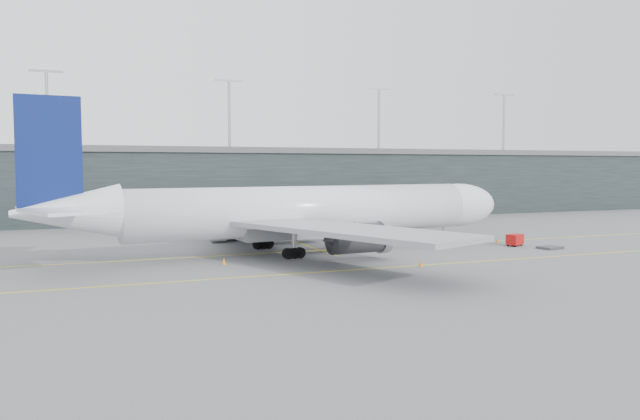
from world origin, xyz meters
name	(u,v)px	position (x,y,z in m)	size (l,w,h in m)	color
ground	(276,249)	(0.00, 0.00, 0.00)	(320.00, 320.00, 0.00)	#535358
taxiline_a	(285,252)	(0.00, -4.00, 0.01)	(160.00, 0.25, 0.02)	yellow
taxiline_b	(332,271)	(0.00, -20.00, 0.01)	(160.00, 0.25, 0.02)	yellow
taxiline_lead_main	(269,233)	(5.00, 20.00, 0.01)	(0.25, 60.00, 0.02)	yellow
terminal	(197,183)	(0.00, 58.00, 7.62)	(240.00, 36.00, 29.00)	black
main_aircraft	(303,212)	(2.38, -4.37, 5.32)	(67.62, 63.22, 18.95)	white
jet_bridge	(383,198)	(28.77, 23.66, 5.29)	(19.66, 44.98, 7.07)	#2D2D32
gse_cart	(515,239)	(32.39, -9.78, 0.93)	(2.88, 2.43, 1.68)	#AD0E0C
baggage_dolly	(550,247)	(34.94, -14.00, 0.18)	(2.98, 2.39, 0.30)	#36373B
uld_a	(219,235)	(-5.83, 9.66, 1.05)	(2.22, 1.78, 2.00)	#36373B
uld_b	(229,235)	(-3.91, 11.29, 0.95)	(2.47, 2.27, 1.81)	#36373B
uld_c	(248,233)	(-1.12, 10.56, 1.09)	(2.43, 2.01, 2.08)	#36373B
cone_nose	(497,241)	(32.51, -5.66, 0.32)	(0.40, 0.40, 0.63)	orange
cone_wing_stbd	(421,263)	(10.59, -20.68, 0.35)	(0.44, 0.44, 0.71)	orange
cone_wing_port	(305,235)	(8.34, 11.33, 0.39)	(0.48, 0.48, 0.77)	#D43D0B
cone_tail	(224,261)	(-9.77, -11.11, 0.40)	(0.50, 0.50, 0.79)	orange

